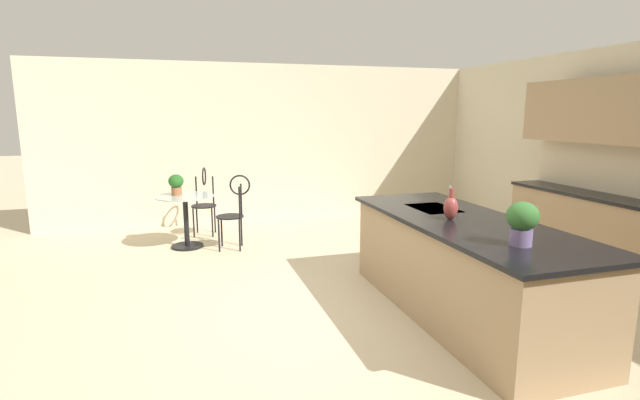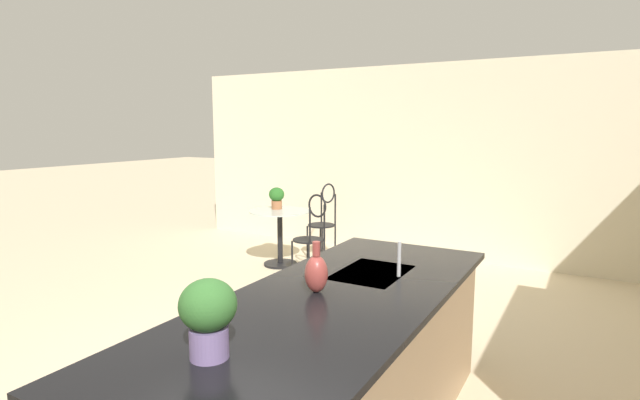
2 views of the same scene
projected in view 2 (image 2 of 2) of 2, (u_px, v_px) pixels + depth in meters
ground_plane at (244, 391)px, 3.47m from camera, size 40.00×40.00×0.00m
wall_left_window at (430, 162)px, 6.95m from camera, size 0.12×7.80×2.70m
kitchen_island at (331, 377)px, 2.73m from camera, size 2.80×1.06×0.92m
bistro_table at (280, 232)px, 6.57m from camera, size 0.80×0.80×0.74m
chair_near_window at (324, 217)px, 7.00m from camera, size 0.51×0.45×1.04m
chair_by_island at (312, 232)px, 6.01m from camera, size 0.45×0.51×1.04m
sink_faucet at (399, 259)px, 3.04m from camera, size 0.02×0.02×0.22m
potted_plant_on_table at (277, 197)px, 6.63m from camera, size 0.21×0.21×0.29m
potted_plant_counter_far at (208, 313)px, 1.95m from camera, size 0.23×0.23×0.32m
vase_on_counter at (316, 273)px, 2.75m from camera, size 0.13×0.13×0.29m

